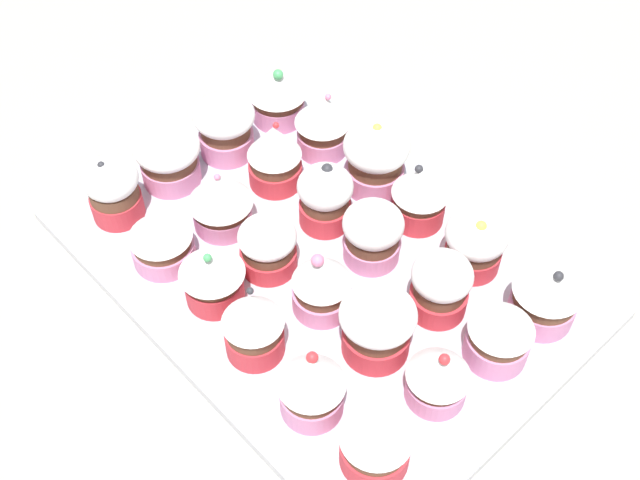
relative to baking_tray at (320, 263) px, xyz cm
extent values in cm
cube|color=#B2A899|center=(0.00, 0.00, -2.10)|extent=(180.00, 180.00, 3.00)
cube|color=silver|center=(0.00, 0.00, 0.00)|extent=(48.97, 34.61, 1.20)
cylinder|color=#D1333D|center=(-18.38, -10.93, 1.94)|extent=(5.25, 5.25, 2.67)
cylinder|color=brown|center=(-18.38, -10.93, 3.97)|extent=(4.96, 4.96, 1.40)
ellipsoid|color=white|center=(-18.38, -10.93, 5.81)|extent=(5.58, 5.58, 3.79)
sphere|color=#333338|center=(-18.72, -11.26, 7.59)|extent=(0.73, 0.73, 0.73)
cylinder|color=pink|center=(-10.41, -10.97, 1.70)|extent=(6.12, 6.12, 2.21)
cylinder|color=brown|center=(-10.41, -10.97, 3.40)|extent=(5.63, 5.63, 1.18)
cone|color=white|center=(-10.41, -10.97, 5.59)|extent=(6.15, 6.15, 3.20)
cylinder|color=#D1333D|center=(-3.35, -10.26, 1.96)|extent=(5.50, 5.50, 2.73)
cylinder|color=brown|center=(-3.35, -10.26, 3.89)|extent=(5.16, 5.16, 1.12)
cone|color=white|center=(-3.35, -10.26, 6.07)|extent=(6.13, 6.13, 3.24)
sphere|color=#4CB266|center=(-2.76, -10.80, 7.57)|extent=(0.78, 0.78, 0.78)
cylinder|color=#D1333D|center=(3.54, -11.16, 1.96)|extent=(5.28, 5.28, 2.71)
cylinder|color=brown|center=(3.54, -11.16, 4.10)|extent=(4.92, 4.92, 1.58)
cone|color=white|center=(3.54, -11.16, 6.71)|extent=(5.52, 5.52, 3.64)
sphere|color=#333338|center=(3.03, -10.73, 8.44)|extent=(0.64, 0.64, 0.64)
cylinder|color=pink|center=(11.25, -11.40, 1.88)|extent=(5.43, 5.43, 2.56)
cylinder|color=brown|center=(11.25, -11.40, 3.86)|extent=(5.03, 5.03, 1.39)
cone|color=white|center=(11.25, -11.40, 6.40)|extent=(5.76, 5.76, 3.70)
sphere|color=red|center=(11.11, -11.17, 8.11)|extent=(0.99, 0.99, 0.99)
cylinder|color=#D1333D|center=(18.16, -10.90, 1.82)|extent=(5.69, 5.69, 2.44)
cylinder|color=brown|center=(18.16, -10.90, 3.76)|extent=(5.25, 5.25, 1.42)
cone|color=white|center=(18.16, -10.90, 5.87)|extent=(5.90, 5.90, 2.81)
cylinder|color=pink|center=(-18.68, -4.01, 1.85)|extent=(6.15, 6.15, 2.50)
cylinder|color=brown|center=(-18.68, -4.01, 3.67)|extent=(5.77, 5.77, 1.14)
ellipsoid|color=white|center=(-18.68, -4.01, 5.26)|extent=(6.86, 6.86, 3.40)
cylinder|color=pink|center=(-10.07, -3.97, 1.72)|extent=(5.90, 5.90, 2.24)
cylinder|color=brown|center=(-10.07, -3.97, 3.37)|extent=(5.65, 5.65, 1.05)
cone|color=white|center=(-10.07, -3.97, 5.77)|extent=(6.46, 6.46, 3.75)
sphere|color=pink|center=(-9.91, -4.10, 7.55)|extent=(0.64, 0.64, 0.64)
cylinder|color=#D1333D|center=(-2.85, -4.08, 1.73)|extent=(5.49, 5.49, 2.26)
cylinder|color=brown|center=(-2.85, -4.08, 3.41)|extent=(5.01, 5.01, 1.09)
ellipsoid|color=white|center=(-2.85, -4.08, 4.91)|extent=(5.60, 5.60, 3.17)
cylinder|color=pink|center=(4.13, -3.63, 1.77)|extent=(5.50, 5.50, 2.34)
cylinder|color=brown|center=(4.13, -3.63, 3.67)|extent=(4.98, 4.98, 1.46)
cone|color=white|center=(4.13, -3.63, 6.19)|extent=(5.51, 5.51, 3.57)
sphere|color=pink|center=(4.11, -4.11, 7.79)|extent=(1.18, 1.18, 1.18)
cylinder|color=#D1333D|center=(10.78, -3.28, 1.97)|extent=(6.06, 6.06, 2.74)
cylinder|color=brown|center=(10.78, -3.28, 4.09)|extent=(5.51, 5.51, 1.50)
ellipsoid|color=white|center=(10.78, -3.28, 5.83)|extent=(6.77, 6.77, 3.33)
cylinder|color=pink|center=(17.55, -2.88, 1.71)|extent=(5.24, 5.24, 2.23)
cylinder|color=brown|center=(17.55, -2.88, 3.33)|extent=(4.78, 4.78, 1.00)
cone|color=white|center=(17.55, -2.88, 5.55)|extent=(5.53, 5.53, 3.45)
sphere|color=red|center=(17.96, -3.18, 7.13)|extent=(0.95, 0.95, 0.95)
cylinder|color=pink|center=(-18.02, 2.98, 1.94)|extent=(5.90, 5.90, 2.68)
cylinder|color=brown|center=(-18.02, 2.98, 3.98)|extent=(5.31, 5.31, 1.40)
ellipsoid|color=white|center=(-18.02, 2.98, 5.76)|extent=(6.57, 6.57, 3.60)
cylinder|color=#D1333D|center=(-10.96, 3.81, 1.84)|extent=(5.63, 5.63, 2.49)
cylinder|color=brown|center=(-10.96, 3.81, 3.83)|extent=(5.12, 5.12, 1.49)
cone|color=white|center=(-10.96, 3.81, 6.40)|extent=(5.64, 5.64, 3.65)
sphere|color=red|center=(-11.09, 4.34, 8.13)|extent=(0.67, 0.67, 0.67)
cylinder|color=#D1333D|center=(-3.36, 3.81, 1.90)|extent=(5.24, 5.24, 2.61)
cylinder|color=brown|center=(-3.36, 3.81, 3.82)|extent=(4.72, 4.72, 1.22)
ellipsoid|color=white|center=(-3.36, 3.81, 5.63)|extent=(5.55, 5.55, 3.99)
sphere|color=#333338|center=(-3.65, 4.31, 7.45)|extent=(1.15, 1.15, 1.15)
cylinder|color=pink|center=(3.03, 4.00, 1.74)|extent=(5.50, 5.50, 2.28)
cylinder|color=brown|center=(3.03, 4.00, 3.53)|extent=(5.12, 5.12, 1.30)
ellipsoid|color=white|center=(3.03, 4.00, 5.33)|extent=(5.89, 5.89, 3.83)
cylinder|color=#D1333D|center=(11.55, 4.06, 1.86)|extent=(5.40, 5.40, 2.51)
cylinder|color=brown|center=(11.55, 4.06, 3.77)|extent=(4.80, 4.80, 1.30)
ellipsoid|color=white|center=(11.55, 4.06, 5.54)|extent=(5.62, 5.62, 3.75)
cylinder|color=pink|center=(18.44, 4.03, 1.98)|extent=(5.70, 5.70, 2.77)
cylinder|color=brown|center=(18.44, 4.03, 4.00)|extent=(5.26, 5.26, 1.27)
cone|color=white|center=(18.44, 4.03, 6.07)|extent=(5.81, 5.81, 2.88)
cylinder|color=pink|center=(-18.39, 10.68, 1.83)|extent=(5.92, 5.92, 2.47)
cylinder|color=brown|center=(-18.39, 10.68, 3.64)|extent=(5.65, 5.65, 1.13)
cone|color=white|center=(-18.39, 10.68, 5.79)|extent=(6.53, 6.53, 3.18)
sphere|color=#4CB266|center=(-17.80, 10.40, 7.22)|extent=(1.14, 1.14, 1.14)
cylinder|color=pink|center=(-11.23, 10.80, 1.82)|extent=(5.52, 5.52, 2.44)
cylinder|color=brown|center=(-11.23, 10.80, 3.79)|extent=(5.08, 5.08, 1.49)
cone|color=white|center=(-11.23, 10.80, 6.29)|extent=(5.98, 5.98, 3.51)
sphere|color=pink|center=(-10.83, 11.22, 7.94)|extent=(0.66, 0.66, 0.66)
cylinder|color=pink|center=(-3.54, 11.05, 1.98)|extent=(6.13, 6.13, 2.76)
cylinder|color=brown|center=(-3.54, 11.05, 4.15)|extent=(5.59, 5.59, 1.58)
ellipsoid|color=white|center=(-3.54, 11.05, 6.21)|extent=(6.80, 6.80, 4.25)
sphere|color=#EAD64C|center=(-3.88, 11.34, 8.19)|extent=(0.98, 0.98, 0.98)
cylinder|color=#D1333D|center=(2.82, 10.87, 1.98)|extent=(5.31, 5.31, 2.76)
cylinder|color=brown|center=(2.82, 10.87, 3.92)|extent=(5.02, 5.02, 1.12)
cone|color=white|center=(2.82, 10.87, 5.97)|extent=(5.74, 5.74, 2.97)
sphere|color=#333338|center=(2.24, 10.88, 7.33)|extent=(0.83, 0.83, 0.83)
cylinder|color=#D1333D|center=(10.38, 10.31, 1.79)|extent=(5.46, 5.46, 2.38)
cylinder|color=brown|center=(10.38, 10.31, 3.48)|extent=(5.14, 5.14, 1.01)
ellipsoid|color=white|center=(10.38, 10.31, 5.17)|extent=(6.01, 6.01, 3.92)
sphere|color=#EAD64C|center=(10.83, 9.93, 6.97)|extent=(1.06, 1.06, 1.06)
cylinder|color=pink|center=(18.63, 10.27, 1.91)|extent=(6.09, 6.09, 2.62)
cylinder|color=brown|center=(18.63, 10.27, 3.98)|extent=(5.74, 5.74, 1.53)
cone|color=white|center=(18.63, 10.27, 6.15)|extent=(6.39, 6.39, 2.81)
sphere|color=#333338|center=(19.20, 10.05, 7.42)|extent=(0.91, 0.91, 0.91)
camera|label=1|loc=(36.17, -33.63, 62.84)|focal=45.69mm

